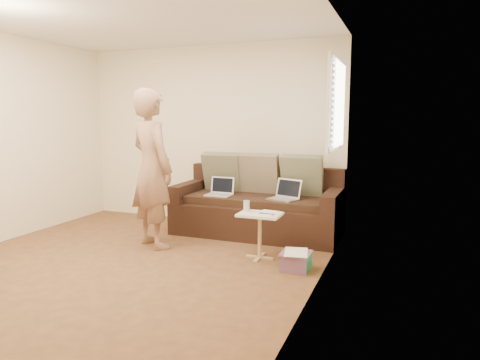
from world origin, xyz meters
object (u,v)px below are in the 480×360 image
at_px(sofa, 257,203).
at_px(laptop_white, 219,196).
at_px(striped_box, 296,261).
at_px(person, 152,169).
at_px(drinking_glass, 247,206).
at_px(laptop_silver, 283,200).
at_px(side_table, 260,236).

bearing_deg(sofa, laptop_white, -162.02).
relative_size(sofa, laptop_white, 6.56).
distance_m(sofa, laptop_white, 0.53).
height_order(sofa, striped_box, sofa).
bearing_deg(person, drinking_glass, -148.99).
bearing_deg(person, laptop_silver, -121.91).
xyz_separation_m(laptop_silver, striped_box, (0.43, -1.02, -0.43)).
bearing_deg(sofa, laptop_silver, -21.07).
bearing_deg(striped_box, sofa, 125.05).
xyz_separation_m(person, side_table, (1.35, 0.02, -0.69)).
distance_m(laptop_silver, drinking_glass, 0.78).
xyz_separation_m(laptop_white, drinking_glass, (0.67, -0.74, 0.05)).
bearing_deg(laptop_white, laptop_silver, 1.30).
relative_size(drinking_glass, striped_box, 0.40).
relative_size(sofa, drinking_glass, 18.33).
relative_size(laptop_silver, laptop_white, 1.09).
xyz_separation_m(laptop_silver, drinking_glass, (-0.21, -0.75, 0.05)).
bearing_deg(striped_box, laptop_white, 142.32).
xyz_separation_m(sofa, drinking_glass, (0.18, -0.90, 0.15)).
bearing_deg(side_table, laptop_silver, 87.47).
distance_m(sofa, drinking_glass, 0.93).
xyz_separation_m(laptop_silver, person, (-1.39, -0.82, 0.43)).
distance_m(laptop_white, side_table, 1.19).
xyz_separation_m(side_table, striped_box, (0.47, -0.22, -0.16)).
relative_size(sofa, striped_box, 7.33).
bearing_deg(person, sofa, -108.18).
bearing_deg(sofa, striped_box, -54.95).
bearing_deg(drinking_glass, person, -176.42).
bearing_deg(laptop_silver, side_table, -73.82).
bearing_deg(laptop_white, striped_box, -36.89).
relative_size(laptop_silver, person, 0.19).
bearing_deg(sofa, person, -135.62).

